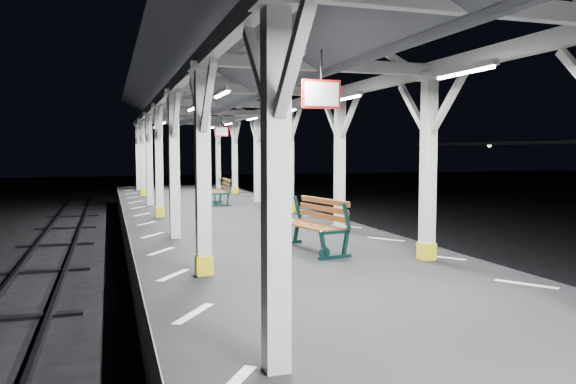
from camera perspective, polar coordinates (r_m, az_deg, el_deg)
name	(u,v)px	position (r m, az deg, el deg)	size (l,w,h in m)	color
ground	(375,370)	(8.09, 8.87, -17.42)	(120.00, 120.00, 0.00)	black
platform	(376,334)	(7.92, 8.91, -14.06)	(6.00, 50.00, 1.00)	black
hazard_stripes_left	(194,313)	(7.06, -9.54, -12.08)	(1.00, 48.00, 0.01)	silver
hazard_stripes_right	(526,284)	(9.11, 23.02, -8.61)	(1.00, 48.00, 0.01)	silver
canopy	(380,28)	(7.66, 9.34, 16.07)	(5.40, 49.00, 4.65)	beige
bench_mid	(314,223)	(11.08, 2.67, -3.16)	(1.05, 2.00, 1.03)	#0E2F2B
bench_far	(221,191)	(20.67, -6.83, 0.14)	(0.72, 1.76, 0.94)	#0E2F2B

